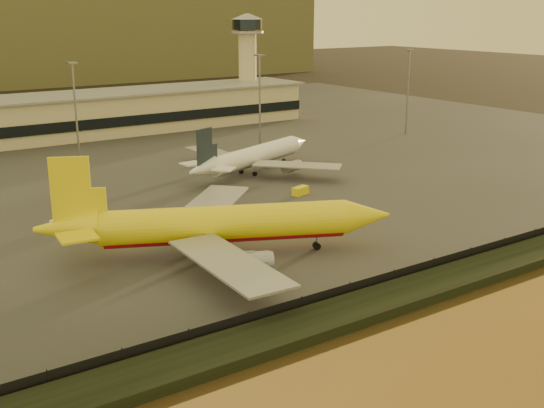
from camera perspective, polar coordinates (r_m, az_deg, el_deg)
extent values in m
plane|color=black|center=(104.97, 4.34, -4.86)|extent=(900.00, 900.00, 0.00)
cube|color=black|center=(93.11, 10.96, -7.47)|extent=(320.00, 7.00, 1.40)
cube|color=#2D2D2D|center=(185.71, -14.35, 3.97)|extent=(320.00, 220.00, 0.20)
cube|color=black|center=(95.47, 9.27, -6.38)|extent=(300.00, 0.05, 2.20)
cube|color=tan|center=(212.69, -17.33, 6.90)|extent=(160.00, 22.00, 12.00)
cube|color=black|center=(202.29, -16.34, 6.26)|extent=(160.00, 0.60, 3.00)
cube|color=gray|center=(211.85, -17.48, 8.58)|extent=(164.00, 24.00, 0.60)
cylinder|color=tan|center=(246.52, -2.04, 10.89)|extent=(6.40, 6.40, 30.00)
cylinder|color=black|center=(245.58, -2.08, 14.78)|extent=(10.40, 10.40, 3.50)
cone|color=gray|center=(245.53, -2.09, 15.42)|extent=(11.20, 11.20, 2.00)
cylinder|color=gray|center=(245.65, -2.08, 14.19)|extent=(11.20, 11.20, 0.80)
cylinder|color=slate|center=(166.32, -16.05, 6.90)|extent=(0.50, 0.50, 25.00)
cube|color=slate|center=(164.91, -16.39, 11.25)|extent=(2.20, 2.20, 0.40)
cylinder|color=slate|center=(186.37, -1.03, 8.44)|extent=(0.50, 0.50, 25.00)
cube|color=slate|center=(185.11, -1.05, 12.34)|extent=(2.20, 2.20, 0.40)
cylinder|color=slate|center=(213.57, 11.29, 9.12)|extent=(0.50, 0.50, 25.00)
cube|color=slate|center=(212.48, 11.48, 12.51)|extent=(2.20, 2.20, 0.40)
cube|color=brown|center=(442.94, -14.99, 15.23)|extent=(220.00, 160.00, 70.00)
cylinder|color=yellow|center=(105.71, -3.90, -1.59)|extent=(36.86, 21.03, 5.50)
cylinder|color=#AF0A0F|center=(106.01, -3.89, -2.08)|extent=(35.39, 19.48, 4.29)
cone|color=yellow|center=(110.15, 7.95, -0.97)|extent=(9.03, 8.11, 5.50)
cone|color=yellow|center=(106.08, -16.81, -1.96)|extent=(10.95, 9.00, 5.50)
cube|color=yellow|center=(104.30, -16.50, 1.23)|extent=(5.46, 2.85, 9.63)
cube|color=yellow|center=(110.93, -15.42, -0.84)|extent=(7.43, 7.43, 0.33)
cube|color=yellow|center=(100.50, -15.99, -2.64)|extent=(5.88, 5.82, 0.33)
cube|color=gray|center=(119.88, -5.11, 0.05)|extent=(22.44, 21.67, 0.33)
cylinder|color=gray|center=(117.13, -3.66, -1.08)|extent=(7.03, 5.42, 3.03)
cube|color=gray|center=(92.16, -3.61, -4.92)|extent=(8.60, 24.15, 0.33)
cylinder|color=gray|center=(96.29, -2.25, -4.92)|extent=(7.03, 5.42, 3.03)
cylinder|color=black|center=(109.48, 3.75, -3.50)|extent=(1.50, 1.38, 1.21)
cylinder|color=slate|center=(109.27, 3.76, -3.19)|extent=(0.21, 0.21, 2.48)
cylinder|color=black|center=(104.60, -5.88, -4.51)|extent=(1.50, 1.38, 1.21)
cylinder|color=slate|center=(104.38, -5.89, -4.18)|extent=(0.21, 0.21, 2.48)
cylinder|color=black|center=(109.24, -6.06, -3.61)|extent=(1.50, 1.38, 1.21)
cylinder|color=slate|center=(109.03, -6.07, -3.29)|extent=(0.21, 0.21, 2.48)
cylinder|color=white|center=(160.10, -1.35, 4.13)|extent=(30.70, 15.40, 4.34)
cylinder|color=gray|center=(160.26, -1.35, 3.87)|extent=(29.54, 14.19, 3.39)
cone|color=white|center=(175.32, 2.21, 5.17)|extent=(7.24, 6.25, 4.34)
cone|color=white|center=(144.96, -5.84, 2.92)|extent=(8.86, 6.88, 4.34)
cube|color=#1C2632|center=(144.61, -5.67, 4.83)|extent=(4.58, 2.06, 7.60)
cube|color=white|center=(148.93, -6.70, 3.37)|extent=(4.57, 4.37, 0.26)
cube|color=white|center=(143.52, -4.07, 2.96)|extent=(5.97, 5.94, 0.26)
cube|color=gray|center=(166.67, -4.87, 4.29)|extent=(6.32, 19.61, 0.26)
cylinder|color=gray|center=(166.79, -3.61, 3.91)|extent=(5.72, 4.12, 2.39)
cube|color=gray|center=(153.07, 2.11, 3.28)|extent=(17.82, 18.39, 0.26)
cylinder|color=gray|center=(156.65, 1.62, 3.13)|extent=(5.72, 4.12, 2.39)
cylinder|color=black|center=(170.50, 1.00, 3.62)|extent=(1.17, 1.05, 0.96)
cylinder|color=slate|center=(170.40, 1.00, 3.78)|extent=(0.23, 0.23, 1.95)
cylinder|color=black|center=(157.21, -1.45, 2.55)|extent=(1.17, 1.05, 0.96)
cylinder|color=slate|center=(157.09, -1.45, 2.72)|extent=(0.23, 0.23, 1.95)
cylinder|color=black|center=(159.46, -2.59, 2.73)|extent=(1.17, 1.05, 0.96)
cylinder|color=slate|center=(159.34, -2.59, 2.90)|extent=(0.23, 0.23, 1.95)
cube|color=yellow|center=(141.14, 2.39, 1.12)|extent=(4.10, 2.73, 1.69)
cube|color=white|center=(125.38, -17.20, -1.54)|extent=(4.05, 2.69, 1.67)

